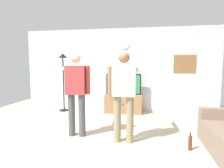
% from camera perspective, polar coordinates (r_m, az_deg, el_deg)
% --- Properties ---
extents(ground_plane, '(8.40, 8.40, 0.00)m').
position_cam_1_polar(ground_plane, '(3.25, -4.63, -20.94)').
color(ground_plane, beige).
extents(back_wall, '(6.40, 0.10, 2.70)m').
position_cam_1_polar(back_wall, '(5.82, 2.02, 4.67)').
color(back_wall, silver).
rests_on(back_wall, ground_plane).
extents(tv_stand, '(1.15, 0.54, 0.58)m').
position_cam_1_polar(tv_stand, '(5.57, 3.72, -6.40)').
color(tv_stand, '#997047').
rests_on(tv_stand, ground_plane).
extents(television, '(1.10, 0.07, 0.65)m').
position_cam_1_polar(television, '(5.52, 3.80, -0.07)').
color(television, black).
rests_on(television, tv_stand).
extents(wall_clock, '(0.30, 0.03, 0.30)m').
position_cam_1_polar(wall_clock, '(5.78, 4.10, 12.92)').
color(wall_clock, white).
extents(framed_picture, '(0.66, 0.04, 0.54)m').
position_cam_1_polar(framed_picture, '(5.89, 22.75, 6.17)').
color(framed_picture, olive).
extents(floor_lamp, '(0.32, 0.32, 1.89)m').
position_cam_1_polar(floor_lamp, '(5.89, -15.78, 4.45)').
color(floor_lamp, black).
rests_on(floor_lamp, ground_plane).
extents(person_standing_nearer_lamp, '(0.59, 0.78, 1.75)m').
position_cam_1_polar(person_standing_nearer_lamp, '(3.67, -11.59, -1.67)').
color(person_standing_nearer_lamp, '#4C4C51').
rests_on(person_standing_nearer_lamp, ground_plane).
extents(person_standing_nearer_couch, '(0.62, 0.78, 1.73)m').
position_cam_1_polar(person_standing_nearer_couch, '(3.31, 3.93, -2.38)').
color(person_standing_nearer_couch, gray).
rests_on(person_standing_nearer_couch, ground_plane).
extents(beverage_bottle, '(0.07, 0.07, 0.32)m').
position_cam_1_polar(beverage_bottle, '(3.49, 24.29, -17.18)').
color(beverage_bottle, '#592D19').
rests_on(beverage_bottle, ground_plane).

